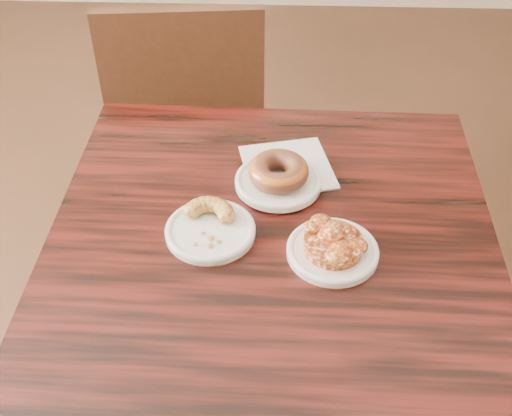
{
  "coord_description": "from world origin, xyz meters",
  "views": [
    {
      "loc": [
        0.05,
        -0.92,
        1.54
      ],
      "look_at": [
        0.02,
        -0.1,
        0.8
      ],
      "focal_mm": 45.0,
      "sensor_mm": 36.0,
      "label": 1
    }
  ],
  "objects_px": {
    "cafe_table": "(269,356)",
    "cruller_fragment": "(210,222)",
    "glazed_donut": "(279,171)",
    "chair_far": "(191,126)",
    "apple_fritter": "(334,242)"
  },
  "relations": [
    {
      "from": "glazed_donut",
      "to": "cruller_fragment",
      "type": "height_order",
      "value": "glazed_donut"
    },
    {
      "from": "cafe_table",
      "to": "apple_fritter",
      "type": "relative_size",
      "value": 5.49
    },
    {
      "from": "cruller_fragment",
      "to": "glazed_donut",
      "type": "bearing_deg",
      "value": 48.96
    },
    {
      "from": "cafe_table",
      "to": "apple_fritter",
      "type": "distance_m",
      "value": 0.42
    },
    {
      "from": "cafe_table",
      "to": "cruller_fragment",
      "type": "height_order",
      "value": "cruller_fragment"
    },
    {
      "from": "chair_far",
      "to": "cruller_fragment",
      "type": "bearing_deg",
      "value": 94.96
    },
    {
      "from": "chair_far",
      "to": "glazed_donut",
      "type": "xyz_separation_m",
      "value": [
        0.26,
        -0.63,
        0.34
      ]
    },
    {
      "from": "cafe_table",
      "to": "glazed_donut",
      "type": "relative_size",
      "value": 6.89
    },
    {
      "from": "chair_far",
      "to": "glazed_donut",
      "type": "distance_m",
      "value": 0.76
    },
    {
      "from": "glazed_donut",
      "to": "chair_far",
      "type": "bearing_deg",
      "value": 112.48
    },
    {
      "from": "chair_far",
      "to": "cafe_table",
      "type": "bearing_deg",
      "value": 102.86
    },
    {
      "from": "cafe_table",
      "to": "cruller_fragment",
      "type": "bearing_deg",
      "value": -173.84
    },
    {
      "from": "cafe_table",
      "to": "glazed_donut",
      "type": "height_order",
      "value": "glazed_donut"
    },
    {
      "from": "cafe_table",
      "to": "chair_far",
      "type": "distance_m",
      "value": 0.8
    },
    {
      "from": "cafe_table",
      "to": "chair_far",
      "type": "xyz_separation_m",
      "value": [
        -0.25,
        0.76,
        0.08
      ]
    }
  ]
}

